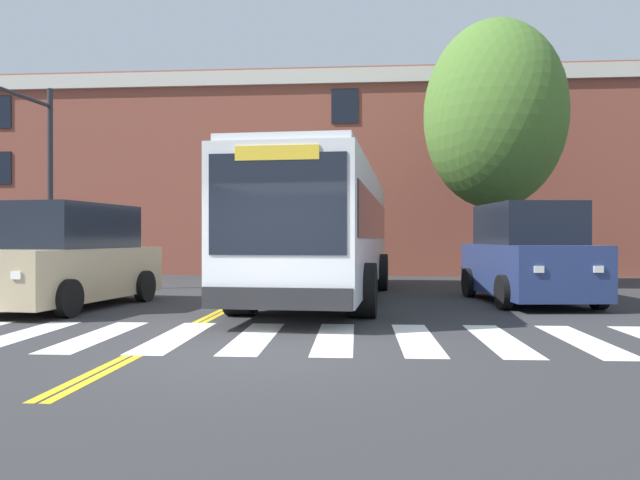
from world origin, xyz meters
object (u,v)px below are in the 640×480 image
car_navy_far_lane (528,256)px  car_teal_behind_bus (317,254)px  city_bus (325,228)px  car_tan_near_lane (71,259)px  traffic_light_far_corner (14,147)px  street_tree_curbside_large (494,116)px

car_navy_far_lane → car_teal_behind_bus: 12.85m
city_bus → car_tan_near_lane: size_ratio=2.32×
city_bus → car_teal_behind_bus: size_ratio=2.50×
car_teal_behind_bus → car_navy_far_lane: bearing=-61.7°
city_bus → car_navy_far_lane: (4.92, -0.60, -0.70)m
city_bus → traffic_light_far_corner: 8.59m
car_navy_far_lane → street_tree_curbside_large: (0.15, 4.86, 4.31)m
traffic_light_far_corner → city_bus: bearing=0.5°
traffic_light_far_corner → street_tree_curbside_large: 14.14m
car_tan_near_lane → street_tree_curbside_large: 13.30m
car_navy_far_lane → car_tan_near_lane: bearing=-169.5°
car_tan_near_lane → car_teal_behind_bus: size_ratio=1.08×
car_tan_near_lane → car_teal_behind_bus: (4.36, 13.25, -0.25)m
car_tan_near_lane → traffic_light_far_corner: traffic_light_far_corner is taller
street_tree_curbside_large → car_teal_behind_bus: bearing=134.0°
city_bus → car_tan_near_lane: (-5.51, -2.54, -0.73)m
car_tan_near_lane → car_navy_far_lane: car_navy_far_lane is taller
city_bus → street_tree_curbside_large: bearing=40.0°
car_tan_near_lane → car_navy_far_lane: (10.44, 1.94, 0.03)m
car_navy_far_lane → car_teal_behind_bus: (-6.08, 11.32, -0.28)m
city_bus → traffic_light_far_corner: size_ratio=2.04×
street_tree_curbside_large → city_bus: bearing=-140.0°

